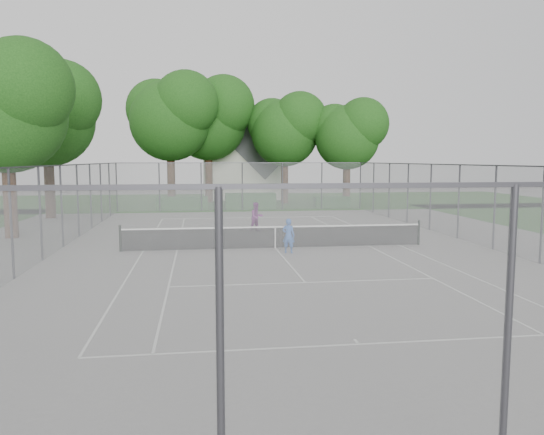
{
  "coord_description": "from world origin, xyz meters",
  "views": [
    {
      "loc": [
        -3.18,
        -21.99,
        3.75
      ],
      "look_at": [
        0.0,
        1.0,
        1.2
      ],
      "focal_mm": 35.0,
      "sensor_mm": 36.0,
      "label": 1
    }
  ],
  "objects": [
    {
      "name": "ground",
      "position": [
        0.0,
        0.0,
        0.0
      ],
      "size": [
        120.0,
        120.0,
        0.0
      ],
      "primitive_type": "plane",
      "color": "slate",
      "rests_on": "ground"
    },
    {
      "name": "grass_far",
      "position": [
        0.0,
        26.0,
        0.0
      ],
      "size": [
        60.0,
        20.0,
        0.0
      ],
      "primitive_type": "cube",
      "color": "#1C4814",
      "rests_on": "ground"
    },
    {
      "name": "court_markings",
      "position": [
        0.0,
        0.0,
        0.01
      ],
      "size": [
        11.03,
        23.83,
        0.01
      ],
      "color": "silver",
      "rests_on": "ground"
    },
    {
      "name": "tennis_net",
      "position": [
        0.0,
        0.0,
        0.51
      ],
      "size": [
        12.87,
        0.1,
        1.1
      ],
      "color": "black",
      "rests_on": "ground"
    },
    {
      "name": "perimeter_fence",
      "position": [
        0.0,
        0.0,
        1.81
      ],
      "size": [
        18.08,
        34.08,
        3.52
      ],
      "color": "#38383D",
      "rests_on": "ground"
    },
    {
      "name": "tree_far_left",
      "position": [
        -5.31,
        21.98,
        7.39
      ],
      "size": [
        7.48,
        6.83,
        10.76
      ],
      "color": "#341D13",
      "rests_on": "ground"
    },
    {
      "name": "tree_far_midleft",
      "position": [
        -2.19,
        24.74,
        7.48
      ],
      "size": [
        7.58,
        6.92,
        10.89
      ],
      "color": "#341D13",
      "rests_on": "ground"
    },
    {
      "name": "tree_far_midright",
      "position": [
        4.19,
        22.71,
        6.44
      ],
      "size": [
        6.52,
        5.95,
        9.37
      ],
      "color": "#341D13",
      "rests_on": "ground"
    },
    {
      "name": "tree_far_right",
      "position": [
        8.98,
        20.39,
        5.97
      ],
      "size": [
        6.05,
        5.52,
        8.69
      ],
      "color": "#341D13",
      "rests_on": "ground"
    },
    {
      "name": "tree_side_back",
      "position": [
        -12.54,
        13.41,
        6.76
      ],
      "size": [
        6.84,
        6.25,
        9.84
      ],
      "color": "#341D13",
      "rests_on": "ground"
    },
    {
      "name": "tree_side_front",
      "position": [
        -12.03,
        4.63,
        6.35
      ],
      "size": [
        6.43,
        5.88,
        9.25
      ],
      "color": "#341D13",
      "rests_on": "ground"
    },
    {
      "name": "hedge_left",
      "position": [
        -4.42,
        18.31,
        0.47
      ],
      "size": [
        3.79,
        1.14,
        0.95
      ],
      "primitive_type": "cube",
      "color": "#194A17",
      "rests_on": "ground"
    },
    {
      "name": "hedge_mid",
      "position": [
        0.7,
        18.08,
        0.6
      ],
      "size": [
        3.81,
        1.09,
        1.2
      ],
      "primitive_type": "cube",
      "color": "#194A17",
      "rests_on": "ground"
    },
    {
      "name": "hedge_right",
      "position": [
        7.19,
        18.58,
        0.41
      ],
      "size": [
        2.76,
        1.01,
        0.83
      ],
      "primitive_type": "cube",
      "color": "#194A17",
      "rests_on": "ground"
    },
    {
      "name": "house",
      "position": [
        1.0,
        28.85,
        3.71
      ],
      "size": [
        7.4,
        5.73,
        9.21
      ],
      "color": "beige",
      "rests_on": "ground"
    },
    {
      "name": "girl_player",
      "position": [
        0.36,
        -1.2,
        0.7
      ],
      "size": [
        0.6,
        0.51,
        1.4
      ],
      "primitive_type": "imported",
      "rotation": [
        0.0,
        0.0,
        2.74
      ],
      "color": "#2E59AE",
      "rests_on": "ground"
    },
    {
      "name": "woman_player",
      "position": [
        -0.21,
        5.29,
        0.76
      ],
      "size": [
        0.92,
        0.84,
        1.53
      ],
      "primitive_type": "imported",
      "rotation": [
        0.0,
        0.0,
        0.44
      ],
      "color": "#742672",
      "rests_on": "ground"
    }
  ]
}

